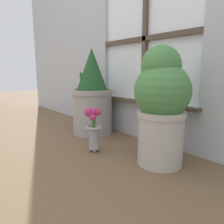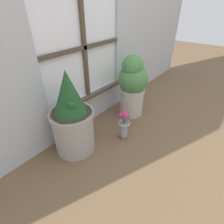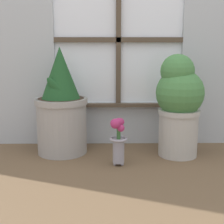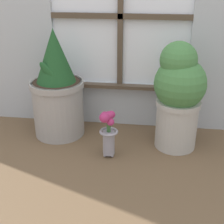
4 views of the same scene
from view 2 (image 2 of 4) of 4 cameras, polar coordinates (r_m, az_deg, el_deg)
The scene contains 4 objects.
ground_plane at distance 1.70m, azimuth 7.52°, elevation -9.58°, with size 10.00×10.00×0.00m, color brown.
potted_plant_left at distance 1.46m, azimuth -12.92°, elevation -2.07°, with size 0.36×0.36×0.73m.
potted_plant_right at distance 1.92m, azimuth 6.72°, elevation 8.79°, with size 0.32×0.32×0.68m.
flower_vase at distance 1.63m, azimuth 3.97°, elevation -3.61°, with size 0.11×0.11×0.30m.
Camera 2 is at (-1.11, -0.60, 1.14)m, focal length 28.00 mm.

